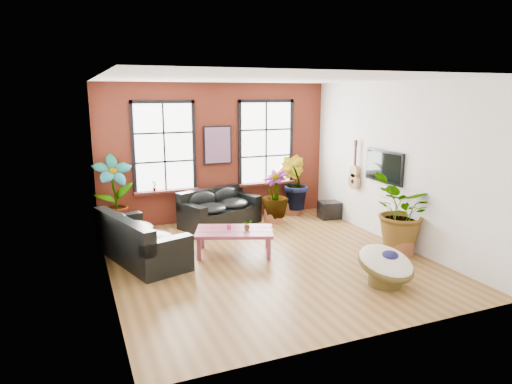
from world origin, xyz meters
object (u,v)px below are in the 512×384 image
(sofa_left, at_px, (139,240))
(coffee_table, at_px, (234,233))
(sofa_back, at_px, (219,209))
(papasan_chair, at_px, (386,265))

(sofa_left, height_order, coffee_table, sofa_left)
(sofa_back, height_order, coffee_table, sofa_back)
(sofa_back, bearing_deg, coffee_table, -120.94)
(sofa_back, xyz_separation_m, papasan_chair, (1.53, -4.61, -0.03))
(sofa_left, xyz_separation_m, papasan_chair, (3.74, -2.82, -0.04))
(coffee_table, height_order, papasan_chair, papasan_chair)
(sofa_back, bearing_deg, papasan_chair, -93.61)
(sofa_back, height_order, papasan_chair, sofa_back)
(sofa_left, bearing_deg, papasan_chair, -144.25)
(papasan_chair, bearing_deg, coffee_table, 108.65)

